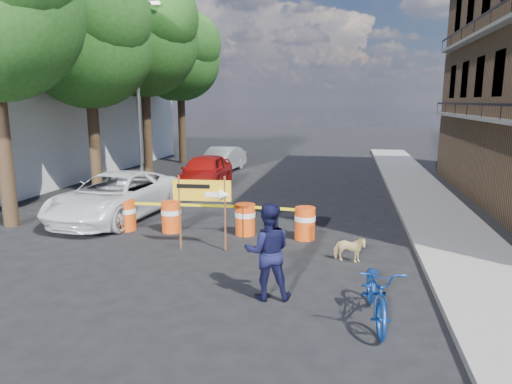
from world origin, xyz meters
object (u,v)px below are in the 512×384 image
at_px(suv_white, 116,196).
at_px(dog, 349,249).
at_px(bicycle, 378,264).
at_px(detour_sign, 210,196).
at_px(barrel_far_right, 305,223).
at_px(sedan_red, 205,172).
at_px(barrel_mid_left, 171,216).
at_px(sedan_silver, 222,160).
at_px(barrel_far_left, 126,215).
at_px(pedestrian, 268,251).
at_px(barrel_mid_right, 245,219).

bearing_deg(suv_white, dog, -14.43).
distance_m(bicycle, dog, 3.04).
xyz_separation_m(detour_sign, dog, (3.49, -0.22, -1.09)).
height_order(barrel_far_right, sedan_red, sedan_red).
height_order(barrel_mid_left, sedan_silver, sedan_silver).
bearing_deg(barrel_far_right, sedan_red, 127.26).
bearing_deg(barrel_far_left, barrel_far_right, 1.56).
relative_size(barrel_mid_left, barrel_far_right, 1.00).
xyz_separation_m(detour_sign, bicycle, (3.94, -3.13, -0.38)).
relative_size(dog, sedan_red, 0.17).
distance_m(pedestrian, suv_white, 7.81).
relative_size(detour_sign, sedan_silver, 0.48).
xyz_separation_m(pedestrian, suv_white, (-5.90, 5.11, -0.20)).
xyz_separation_m(barrel_far_left, barrel_mid_left, (1.37, 0.10, 0.00)).
bearing_deg(sedan_silver, bicycle, -58.22).
bearing_deg(bicycle, sedan_red, 116.15).
bearing_deg(suv_white, sedan_red, 82.37).
relative_size(dog, sedan_silver, 0.19).
height_order(detour_sign, sedan_silver, detour_sign).
xyz_separation_m(dog, suv_white, (-7.45, 2.75, 0.42)).
height_order(barrel_far_left, suv_white, suv_white).
relative_size(bicycle, dog, 2.72).
height_order(barrel_far_left, barrel_mid_left, same).
bearing_deg(barrel_far_right, dog, -53.45).
bearing_deg(sedan_silver, suv_white, -86.31).
relative_size(barrel_far_left, dog, 1.19).
bearing_deg(pedestrian, barrel_far_right, -106.54).
bearing_deg(bicycle, detour_sign, 136.79).
distance_m(bicycle, suv_white, 9.73).
distance_m(barrel_far_left, barrel_mid_left, 1.37).
xyz_separation_m(barrel_mid_right, detour_sign, (-0.58, -1.50, 0.94)).
xyz_separation_m(barrel_far_left, pedestrian, (4.91, -3.84, 0.47)).
height_order(barrel_far_left, dog, barrel_far_left).
bearing_deg(sedan_silver, barrel_far_right, -56.60).
xyz_separation_m(barrel_mid_left, dog, (5.09, -1.59, -0.15)).
height_order(detour_sign, pedestrian, detour_sign).
height_order(pedestrian, suv_white, pedestrian).
height_order(barrel_mid_left, suv_white, suv_white).
height_order(barrel_far_left, barrel_far_right, same).
bearing_deg(bicycle, barrel_mid_right, 121.27).
height_order(bicycle, sedan_silver, bicycle).
xyz_separation_m(barrel_far_right, bicycle, (1.66, -4.54, 0.56)).
xyz_separation_m(sedan_red, sedan_silver, (-0.61, 4.94, -0.09)).
xyz_separation_m(barrel_mid_right, bicycle, (3.36, -4.63, 0.56)).
distance_m(barrel_mid_right, detour_sign, 1.86).
distance_m(barrel_far_left, dog, 6.63).
bearing_deg(dog, detour_sign, 93.80).
bearing_deg(barrel_far_left, barrel_mid_left, 4.31).
relative_size(barrel_mid_left, pedestrian, 0.48).
bearing_deg(suv_white, barrel_mid_left, -20.41).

